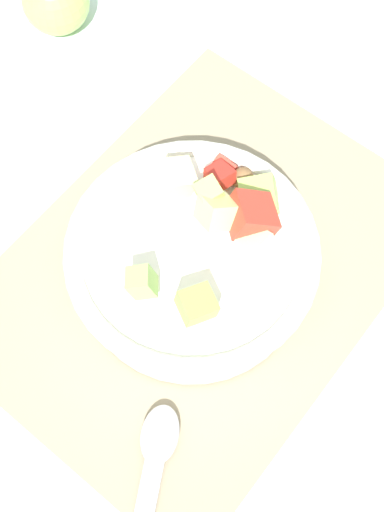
# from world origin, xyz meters

# --- Properties ---
(ground_plane) EXTENTS (2.40, 2.40, 0.00)m
(ground_plane) POSITION_xyz_m (0.00, 0.00, 0.00)
(ground_plane) COLOR silver
(placemat) EXTENTS (0.47, 0.35, 0.01)m
(placemat) POSITION_xyz_m (0.00, 0.00, 0.00)
(placemat) COLOR gray
(placemat) RESTS_ON ground_plane
(salad_bowl) EXTENTS (0.25, 0.25, 0.13)m
(salad_bowl) POSITION_xyz_m (0.01, 0.00, 0.05)
(salad_bowl) COLOR white
(salad_bowl) RESTS_ON placemat
(serving_spoon) EXTENTS (0.19, 0.12, 0.01)m
(serving_spoon) POSITION_xyz_m (0.19, 0.10, 0.01)
(serving_spoon) COLOR #B7B7BC
(serving_spoon) RESTS_ON placemat
(whole_apple) EXTENTS (0.08, 0.08, 0.09)m
(whole_apple) POSITION_xyz_m (-0.15, -0.34, 0.04)
(whole_apple) COLOR #9EC656
(whole_apple) RESTS_ON ground_plane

